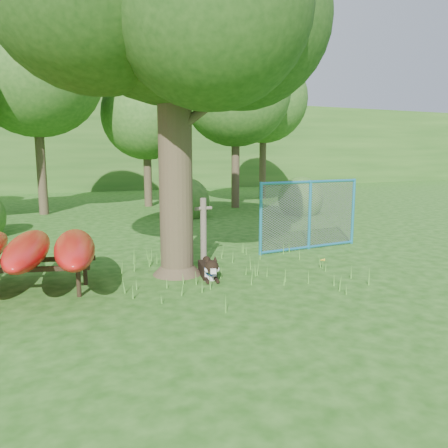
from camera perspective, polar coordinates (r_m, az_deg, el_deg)
name	(u,v)px	position (r m, az deg, el deg)	size (l,w,h in m)	color
ground	(240,289)	(7.93, 2.14, -8.53)	(80.00, 80.00, 0.00)	#1A4B0F
wooden_post	(203,230)	(9.50, -2.70, -0.74)	(0.40, 0.15, 1.47)	brown
kayak_rack	(4,250)	(8.37, -26.83, -3.08)	(3.33, 3.58, 1.01)	black
husky_dog	(209,269)	(8.56, -1.98, -5.91)	(0.46, 1.14, 0.52)	black
fence_section	(310,215)	(11.23, 11.12, 1.17)	(3.00, 0.30, 2.92)	#288DBD
wildflower_clump	(323,261)	(9.49, 12.81, -4.70)	(0.10, 0.10, 0.21)	#509631
bg_tree_b	(35,69)	(19.08, -23.49, 18.11)	(5.20, 5.20, 8.22)	#3C3121
bg_tree_c	(146,115)	(20.44, -10.14, 13.81)	(4.00, 4.00, 6.12)	#3C3121
bg_tree_d	(236,91)	(19.81, 1.55, 16.94)	(4.80, 4.80, 7.50)	#3C3121
bg_tree_e	(264,99)	(23.83, 5.19, 15.95)	(4.60, 4.60, 7.55)	#3C3121
shrub_right	(300,214)	(17.90, 9.91, 1.31)	(1.80, 1.80, 1.80)	#2C5B1D
shrub_mid	(186,217)	(16.84, -4.93, 0.92)	(1.80, 1.80, 1.80)	#2C5B1D
wooded_hillside	(80,146)	(34.97, -18.32, 9.70)	(80.00, 12.00, 6.00)	#2C5B1D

